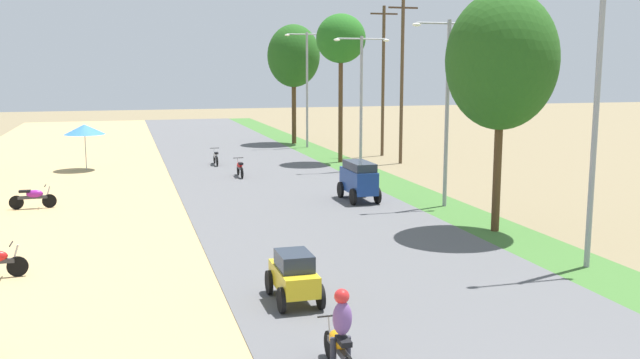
# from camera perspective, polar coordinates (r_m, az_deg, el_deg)

# --- Properties ---
(parked_motorbike_third) EXTENTS (1.80, 0.54, 0.94)m
(parked_motorbike_third) POSITION_cam_1_polar(r_m,az_deg,el_deg) (30.27, -22.37, -1.29)
(parked_motorbike_third) COLOR black
(parked_motorbike_third) RESTS_ON dirt_shoulder
(vendor_umbrella) EXTENTS (2.20, 2.20, 2.52)m
(vendor_umbrella) POSITION_cam_1_polar(r_m,az_deg,el_deg) (40.50, -18.69, 3.90)
(vendor_umbrella) COLOR #99999E
(vendor_umbrella) RESTS_ON dirt_shoulder
(median_tree_nearest) EXTENTS (3.75, 3.75, 8.17)m
(median_tree_nearest) POSITION_cam_1_polar(r_m,az_deg,el_deg) (24.43, 14.62, 9.35)
(median_tree_nearest) COLOR #4C351E
(median_tree_nearest) RESTS_ON median_strip
(median_tree_second) EXTENTS (2.90, 2.90, 8.71)m
(median_tree_second) POSITION_cam_1_polar(r_m,az_deg,el_deg) (41.50, 1.72, 11.35)
(median_tree_second) COLOR #4C351E
(median_tree_second) RESTS_ON median_strip
(median_tree_third) EXTENTS (3.85, 3.85, 8.73)m
(median_tree_third) POSITION_cam_1_polar(r_m,az_deg,el_deg) (51.91, -2.17, 10.03)
(median_tree_third) COLOR #4C351E
(median_tree_third) RESTS_ON median_strip
(streetlamp_near) EXTENTS (3.16, 0.20, 8.34)m
(streetlamp_near) POSITION_cam_1_polar(r_m,az_deg,el_deg) (20.69, 21.69, 6.17)
(streetlamp_near) COLOR gray
(streetlamp_near) RESTS_ON median_strip
(streetlamp_mid) EXTENTS (3.16, 0.20, 7.48)m
(streetlamp_mid) POSITION_cam_1_polar(r_m,az_deg,el_deg) (28.55, 10.37, 6.41)
(streetlamp_mid) COLOR gray
(streetlamp_mid) RESTS_ON median_strip
(streetlamp_far) EXTENTS (3.16, 0.20, 7.28)m
(streetlamp_far) POSITION_cam_1_polar(r_m,az_deg,el_deg) (38.26, 3.39, 7.06)
(streetlamp_far) COLOR gray
(streetlamp_far) RESTS_ON median_strip
(streetlamp_farthest) EXTENTS (3.16, 0.20, 8.03)m
(streetlamp_farthest) POSITION_cam_1_polar(r_m,az_deg,el_deg) (49.35, -1.07, 7.99)
(streetlamp_farthest) COLOR gray
(streetlamp_farthest) RESTS_ON median_strip
(utility_pole_near) EXTENTS (1.80, 0.20, 9.51)m
(utility_pole_near) POSITION_cam_1_polar(r_m,az_deg,el_deg) (45.21, 5.18, 8.19)
(utility_pole_near) COLOR brown
(utility_pole_near) RESTS_ON ground
(utility_pole_far) EXTENTS (1.80, 0.20, 9.58)m
(utility_pole_far) POSITION_cam_1_polar(r_m,az_deg,el_deg) (41.59, 6.71, 8.13)
(utility_pole_far) COLOR brown
(utility_pole_far) RESTS_ON ground
(car_hatchback_yellow) EXTENTS (1.04, 2.00, 1.23)m
(car_hatchback_yellow) POSITION_cam_1_polar(r_m,az_deg,el_deg) (16.93, -2.15, -7.79)
(car_hatchback_yellow) COLOR gold
(car_hatchback_yellow) RESTS_ON road_strip
(car_van_blue) EXTENTS (1.19, 2.41, 1.67)m
(car_van_blue) POSITION_cam_1_polar(r_m,az_deg,el_deg) (29.54, 3.19, 0.07)
(car_van_blue) COLOR navy
(car_van_blue) RESTS_ON road_strip
(motorbike_ahead_second) EXTENTS (0.54, 1.80, 1.66)m
(motorbike_ahead_second) POSITION_cam_1_polar(r_m,az_deg,el_deg) (13.09, 1.64, -12.48)
(motorbike_ahead_second) COLOR black
(motorbike_ahead_second) RESTS_ON road_strip
(motorbike_ahead_third) EXTENTS (0.54, 1.80, 0.94)m
(motorbike_ahead_third) POSITION_cam_1_polar(r_m,az_deg,el_deg) (36.31, -6.56, 1.01)
(motorbike_ahead_third) COLOR black
(motorbike_ahead_third) RESTS_ON road_strip
(motorbike_ahead_fourth) EXTENTS (0.54, 1.80, 0.94)m
(motorbike_ahead_fourth) POSITION_cam_1_polar(r_m,az_deg,el_deg) (40.94, -8.52, 1.89)
(motorbike_ahead_fourth) COLOR black
(motorbike_ahead_fourth) RESTS_ON road_strip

